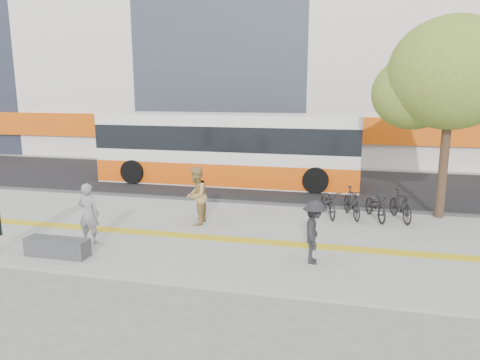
% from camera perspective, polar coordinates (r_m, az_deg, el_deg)
% --- Properties ---
extents(ground, '(120.00, 120.00, 0.00)m').
position_cam_1_polar(ground, '(11.87, -8.30, -8.94)').
color(ground, slate).
rests_on(ground, ground).
extents(sidewalk, '(40.00, 7.00, 0.08)m').
position_cam_1_polar(sidewalk, '(13.18, -5.87, -6.60)').
color(sidewalk, slate).
rests_on(sidewalk, ground).
extents(tactile_strip, '(40.00, 0.45, 0.01)m').
position_cam_1_polar(tactile_strip, '(12.72, -6.63, -7.08)').
color(tactile_strip, gold).
rests_on(tactile_strip, sidewalk).
extents(street, '(40.00, 8.00, 0.06)m').
position_cam_1_polar(street, '(20.17, 1.21, -0.21)').
color(street, black).
rests_on(street, ground).
extents(curb, '(40.00, 0.25, 0.14)m').
position_cam_1_polar(curb, '(16.38, -1.81, -2.83)').
color(curb, '#323234').
rests_on(curb, ground).
extents(bench, '(1.60, 0.45, 0.45)m').
position_cam_1_polar(bench, '(12.00, -22.26, -7.93)').
color(bench, '#323234').
rests_on(bench, sidewalk).
extents(street_tree, '(4.40, 3.80, 6.31)m').
position_cam_1_polar(street_tree, '(15.41, 25.21, 11.89)').
color(street_tree, '#312016').
rests_on(street_tree, sidewalk).
extents(bus, '(11.36, 2.69, 3.02)m').
position_cam_1_polar(bus, '(19.66, -1.67, 3.77)').
color(bus, silver).
rests_on(bus, street).
extents(bicycle_row, '(3.20, 1.77, 0.98)m').
position_cam_1_polar(bicycle_row, '(14.75, 15.39, -2.97)').
color(bicycle_row, black).
rests_on(bicycle_row, sidewalk).
extents(seated_woman, '(0.60, 0.39, 1.63)m').
position_cam_1_polar(seated_woman, '(12.52, -18.75, -4.05)').
color(seated_woman, black).
rests_on(seated_woman, sidewalk).
extents(pedestrian_tan, '(0.72, 0.90, 1.77)m').
position_cam_1_polar(pedestrian_tan, '(13.57, -5.62, -2.01)').
color(pedestrian_tan, '#AA874A').
rests_on(pedestrian_tan, sidewalk).
extents(pedestrian_dark, '(0.61, 1.00, 1.51)m').
position_cam_1_polar(pedestrian_dark, '(10.69, 9.44, -6.56)').
color(pedestrian_dark, black).
rests_on(pedestrian_dark, sidewalk).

